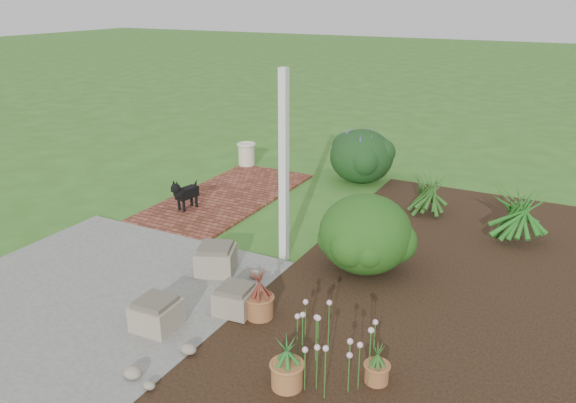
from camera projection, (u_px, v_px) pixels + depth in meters
The scene contains 18 objects.
ground at pixel (261, 257), 7.50m from camera, with size 80.00×80.00×0.00m, color #37641F.
concrete_patio at pixel (94, 292), 6.59m from camera, with size 3.50×3.50×0.04m, color slate.
brick_path at pixel (227, 196), 9.69m from camera, with size 1.60×3.50×0.04m, color #5F2C1E.
garden_bed at pixel (459, 283), 6.81m from camera, with size 4.00×7.00×0.03m, color black.
veranda_post at pixel (284, 169), 7.02m from camera, with size 0.10×0.10×2.50m, color white.
stone_trough_near at pixel (157, 315), 5.81m from camera, with size 0.42×0.42×0.28m, color gray.
stone_trough_mid at pixel (236, 301), 6.11m from camera, with size 0.39×0.39×0.26m, color gray.
stone_trough_far at pixel (216, 260), 6.99m from camera, with size 0.46×0.46×0.31m, color #706754.
black_dog at pixel (185, 192), 8.96m from camera, with size 0.23×0.56×0.48m.
cream_ceramic_urn at pixel (247, 154), 11.34m from camera, with size 0.33×0.33×0.44m, color beige.
evergreen_shrub at pixel (366, 232), 6.98m from camera, with size 1.17×1.17×0.99m, color #16390A.
agapanthus_clump_back at pixel (519, 208), 7.77m from camera, with size 1.08×1.08×0.97m, color #154113, non-canonical shape.
agapanthus_clump_front at pixel (428, 190), 8.81m from camera, with size 0.87×0.87×0.77m, color #143F17, non-canonical shape.
pink_flower_patch at pixel (331, 341), 5.11m from camera, with size 0.97×0.97×0.62m, color #113D0F, non-canonical shape.
terracotta_pot_bronze at pixel (260, 306), 6.03m from camera, with size 0.30×0.30×0.24m, color #975B33.
terracotta_pot_small_left at pixel (377, 373), 5.02m from camera, with size 0.22×0.22×0.18m, color #9C5D34.
terracotta_pot_small_right at pixel (287, 375), 4.95m from camera, with size 0.28×0.28×0.24m, color #A56638.
purple_flowering_bush at pixel (362, 155), 10.42m from camera, with size 1.18×1.18×1.00m, color black.
Camera 1 is at (3.49, -5.82, 3.31)m, focal length 35.00 mm.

